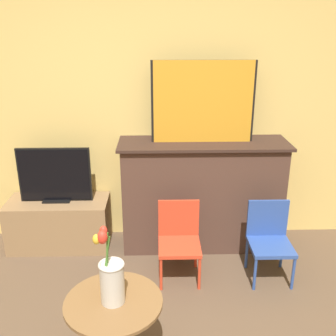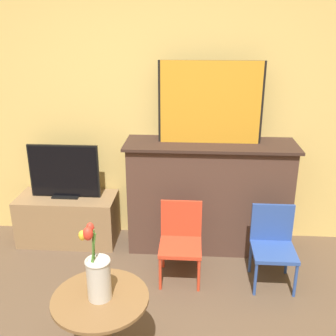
{
  "view_description": "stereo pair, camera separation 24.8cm",
  "coord_description": "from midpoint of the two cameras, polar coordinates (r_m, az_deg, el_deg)",
  "views": [
    {
      "loc": [
        0.02,
        -1.41,
        1.99
      ],
      "look_at": [
        0.09,
        1.25,
        1.0
      ],
      "focal_mm": 42.0,
      "sensor_mm": 36.0,
      "label": 1
    },
    {
      "loc": [
        0.27,
        -1.4,
        1.99
      ],
      "look_at": [
        0.09,
        1.25,
        1.0
      ],
      "focal_mm": 42.0,
      "sensor_mm": 36.0,
      "label": 2
    }
  ],
  "objects": [
    {
      "name": "wall_back",
      "position": [
        3.59,
        -3.9,
        10.09
      ],
      "size": [
        8.0,
        0.06,
        2.7
      ],
      "color": "#E0BC66",
      "rests_on": "ground"
    },
    {
      "name": "fireplace_mantel",
      "position": [
        3.61,
        2.97,
        -3.68
      ],
      "size": [
        1.49,
        0.47,
        1.01
      ],
      "color": "#4C3328",
      "rests_on": "ground"
    },
    {
      "name": "painting",
      "position": [
        3.36,
        2.98,
        9.5
      ],
      "size": [
        0.88,
        0.03,
        0.69
      ],
      "color": "black",
      "rests_on": "fireplace_mantel"
    },
    {
      "name": "tv_stand",
      "position": [
        3.87,
        -17.26,
        -7.7
      ],
      "size": [
        0.91,
        0.41,
        0.46
      ],
      "color": "olive",
      "rests_on": "ground"
    },
    {
      "name": "tv_monitor",
      "position": [
        3.68,
        -18.0,
        -1.12
      ],
      "size": [
        0.65,
        0.12,
        0.5
      ],
      "color": "black",
      "rests_on": "tv_stand"
    },
    {
      "name": "chair_red",
      "position": [
        3.24,
        -0.61,
        -9.99
      ],
      "size": [
        0.34,
        0.34,
        0.63
      ],
      "color": "red",
      "rests_on": "ground"
    },
    {
      "name": "chair_blue",
      "position": [
        3.31,
        12.39,
        -9.76
      ],
      "size": [
        0.34,
        0.34,
        0.63
      ],
      "color": "#2D4C99",
      "rests_on": "ground"
    },
    {
      "name": "side_table",
      "position": [
        2.47,
        -10.8,
        -21.84
      ],
      "size": [
        0.55,
        0.55,
        0.53
      ],
      "color": "brown",
      "rests_on": "ground"
    },
    {
      "name": "vase_tulips",
      "position": [
        2.26,
        -11.48,
        -15.45
      ],
      "size": [
        0.16,
        0.14,
        0.46
      ],
      "color": "beige",
      "rests_on": "side_table"
    }
  ]
}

